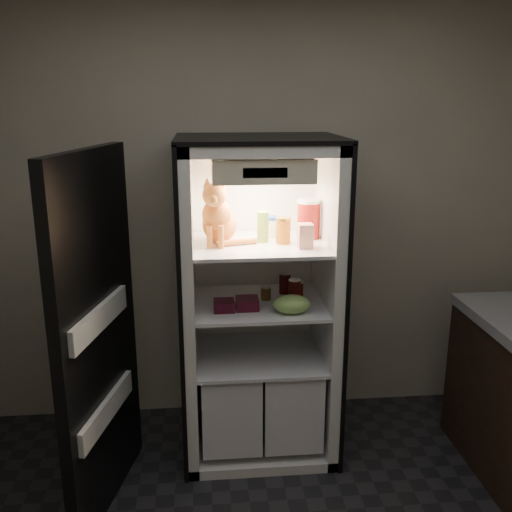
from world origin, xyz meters
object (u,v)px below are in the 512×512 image
Objects in this scene: grape_bag at (292,304)px; berry_box_left at (224,306)px; salsa_jar at (283,230)px; parmesan_shaker at (263,227)px; cream_carton at (305,236)px; berry_box_right at (247,303)px; soda_can_b at (298,291)px; condiment_jar at (266,293)px; refrigerator at (258,321)px; soda_can_a at (285,283)px; pepper_jar at (308,219)px; soda_can_c at (295,291)px; tabby_cat at (218,218)px; mayo_tub at (272,227)px.

grape_bag reaches higher than berry_box_left.
parmesan_shaker is at bearing 156.87° from salsa_jar.
cream_carton is 0.50m from berry_box_right.
grape_bag is (-0.06, -0.18, -0.01)m from soda_can_b.
parmesan_shaker is at bearing 32.17° from berry_box_left.
condiment_jar is 0.29m from berry_box_left.
refrigerator is at bearing 162.06° from soda_can_b.
salsa_jar is 0.39m from soda_can_a.
pepper_jar reaches higher than salsa_jar.
soda_can_a is 0.16m from soda_can_c.
condiment_jar is (0.27, 0.02, -0.45)m from tabby_cat.
soda_can_b is 1.02× the size of berry_box_left.
soda_can_b is (0.05, -0.14, -0.00)m from soda_can_a.
berry_box_right is at bearing -163.27° from soda_can_c.
condiment_jar is (-0.25, -0.06, -0.42)m from pepper_jar.
condiment_jar reaches higher than berry_box_left.
mayo_tub reaches higher than condiment_jar.
parmesan_shaker reaches higher than salsa_jar.
soda_can_a is 0.15m from soda_can_b.
berry_box_left is at bearing -165.63° from soda_can_b.
pepper_jar is at bearing 22.62° from berry_box_left.
soda_can_b is at bearing 14.37° from berry_box_left.
pepper_jar is at bearing 5.02° from refrigerator.
soda_can_a reaches higher than soda_can_b.
berry_box_left is 0.92× the size of berry_box_right.
berry_box_left is at bearing -138.49° from refrigerator.
pepper_jar is 1.67× the size of soda_can_c.
grape_bag is (0.12, -0.22, 0.01)m from condiment_jar.
parmesan_shaker is 0.12m from salsa_jar.
tabby_cat reaches higher than cream_carton.
soda_can_a reaches higher than grape_bag.
salsa_jar is at bearing 99.22° from grape_bag.
parmesan_shaker is 0.14m from mayo_tub.
salsa_jar reaches higher than berry_box_left.
salsa_jar reaches higher than soda_can_b.
pepper_jar is at bearing 13.31° from parmesan_shaker.
refrigerator reaches higher than pepper_jar.
tabby_cat is at bearing -176.78° from parmesan_shaker.
grape_bag is 1.77× the size of berry_box_left.
soda_can_c is at bearing -151.45° from soda_can_b.
condiment_jar is (-0.13, -0.10, -0.02)m from soda_can_a.
cream_carton is (0.46, -0.14, -0.08)m from tabby_cat.
grape_bag is at bearing -62.50° from condiment_jar.
cream_carton is (0.24, -0.19, 0.56)m from refrigerator.
soda_can_a is 1.11× the size of berry_box_left.
tabby_cat reaches higher than grape_bag.
salsa_jar is (0.11, -0.05, -0.01)m from parmesan_shaker.
mayo_tub is 0.90× the size of soda_can_c.
berry_box_right reaches higher than berry_box_left.
berry_box_right is at bearing -152.43° from pepper_jar.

